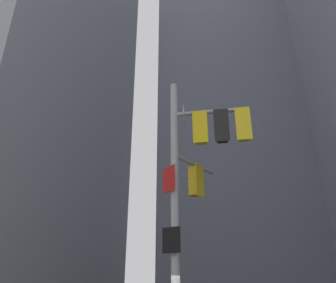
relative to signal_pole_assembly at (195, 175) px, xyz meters
The scene contains 3 objects.
building_tower_left 26.53m from the signal_pole_assembly, 153.33° to the left, with size 16.91×16.91×46.38m, color #9399A3.
building_mid_block 25.93m from the signal_pole_assembly, 86.92° to the left, with size 13.08×13.08×43.29m, color slate.
signal_pole_assembly is the anchor object (origin of this frame).
Camera 1 is at (2.31, -9.52, 2.31)m, focal length 34.78 mm.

